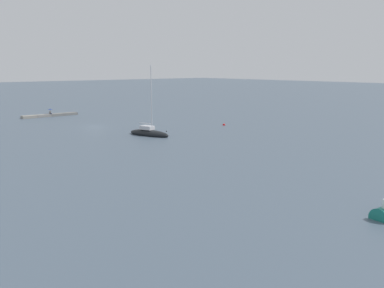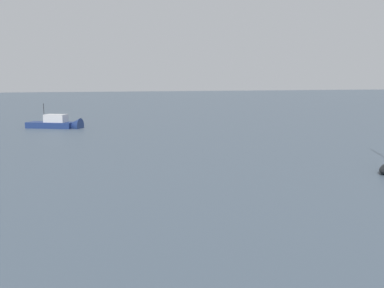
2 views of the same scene
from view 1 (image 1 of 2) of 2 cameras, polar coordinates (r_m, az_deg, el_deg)
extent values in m
plane|color=#475666|center=(76.85, -13.63, 2.36)|extent=(500.00, 500.00, 0.00)
cube|color=slate|center=(97.98, -16.88, 4.13)|extent=(3.06, 1.78, 0.56)
cube|color=slate|center=(96.79, -18.57, 3.96)|extent=(3.06, 1.78, 0.56)
cube|color=gray|center=(95.69, -20.29, 3.77)|extent=(3.06, 1.78, 0.56)
cube|color=gray|center=(94.68, -22.06, 3.59)|extent=(3.06, 1.78, 0.56)
cube|color=#1E2333|center=(96.00, -19.35, 4.07)|extent=(0.38, 0.44, 0.16)
cube|color=gray|center=(96.24, -19.43, 4.19)|extent=(0.41, 0.24, 0.52)
sphere|color=tan|center=(96.20, -19.44, 4.40)|extent=(0.22, 0.22, 0.22)
cylinder|color=black|center=(96.10, -19.41, 4.34)|extent=(0.02, 0.02, 1.05)
cone|color=navy|center=(96.04, -19.43, 4.68)|extent=(1.11, 1.11, 0.19)
sphere|color=black|center=(96.03, -19.44, 4.76)|extent=(0.05, 0.05, 0.05)
ellipsoid|color=black|center=(65.69, -6.09, 1.45)|extent=(4.22, 8.05, 1.33)
cube|color=silver|center=(65.79, -6.36, 2.31)|extent=(1.86, 2.44, 0.61)
cylinder|color=silver|center=(64.61, -5.77, 6.47)|extent=(0.13, 0.13, 10.24)
cylinder|color=silver|center=(65.91, -6.61, 2.93)|extent=(0.83, 2.63, 0.10)
sphere|color=black|center=(63.37, -3.63, 1.81)|extent=(0.18, 0.18, 0.18)
cone|color=#197266|center=(32.90, 25.45, -9.28)|extent=(1.63, 1.64, 1.48)
sphere|color=red|center=(77.00, 4.54, 2.71)|extent=(0.50, 0.50, 0.50)
camera|label=2|loc=(65.86, 24.64, 6.00)|focal=38.80mm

